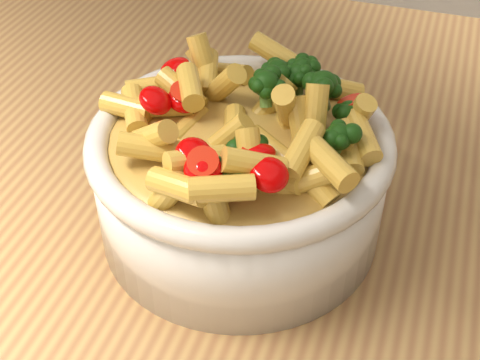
% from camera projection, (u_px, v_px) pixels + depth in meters
% --- Properties ---
extents(table, '(1.20, 0.80, 0.90)m').
position_uv_depth(table, '(304.00, 263.00, 0.68)').
color(table, '#AC8149').
rests_on(table, ground).
extents(serving_bowl, '(0.24, 0.24, 0.10)m').
position_uv_depth(serving_bowl, '(240.00, 179.00, 0.54)').
color(serving_bowl, silver).
rests_on(serving_bowl, table).
extents(pasta_salad, '(0.19, 0.19, 0.04)m').
position_uv_depth(pasta_salad, '(240.00, 113.00, 0.50)').
color(pasta_salad, gold).
rests_on(pasta_salad, serving_bowl).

